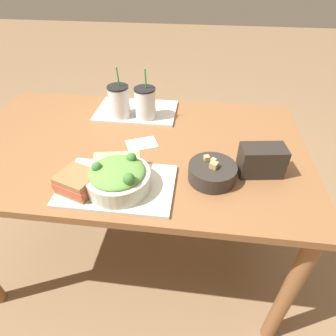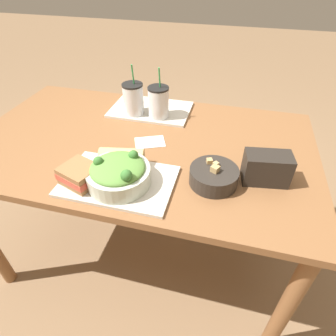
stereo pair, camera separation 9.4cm
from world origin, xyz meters
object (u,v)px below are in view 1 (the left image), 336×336
at_px(drink_cup_red, 145,104).
at_px(drink_cup_dark, 119,102).
at_px(baguette_near, 118,160).
at_px(soup_bowl, 212,172).
at_px(napkin_folded, 142,143).
at_px(sandwich_near, 78,182).
at_px(chip_bag, 262,160).
at_px(salad_bowl, 118,177).

bearing_deg(drink_cup_red, drink_cup_dark, 180.00).
relative_size(baguette_near, drink_cup_dark, 0.72).
bearing_deg(soup_bowl, napkin_folded, 146.65).
bearing_deg(sandwich_near, chip_bag, 35.23).
bearing_deg(chip_bag, drink_cup_dark, 142.09).
distance_m(sandwich_near, baguette_near, 0.17).
relative_size(drink_cup_red, napkin_folded, 1.58).
bearing_deg(baguette_near, drink_cup_dark, 2.90).
height_order(baguette_near, chip_bag, chip_bag).
bearing_deg(drink_cup_red, soup_bowl, -51.91).
height_order(salad_bowl, baguette_near, salad_bowl).
xyz_separation_m(soup_bowl, drink_cup_dark, (-0.44, 0.40, 0.05)).
xyz_separation_m(salad_bowl, baguette_near, (-0.03, 0.10, -0.01)).
distance_m(sandwich_near, drink_cup_red, 0.54).
xyz_separation_m(baguette_near, drink_cup_red, (0.03, 0.39, 0.04)).
bearing_deg(soup_bowl, salad_bowl, -163.16).
relative_size(salad_bowl, chip_bag, 1.30).
height_order(salad_bowl, soup_bowl, salad_bowl).
relative_size(baguette_near, chip_bag, 1.03).
distance_m(drink_cup_red, napkin_folded, 0.22).
xyz_separation_m(baguette_near, chip_bag, (0.52, 0.05, 0.01)).
relative_size(salad_bowl, baguette_near, 1.26).
distance_m(salad_bowl, sandwich_near, 0.14).
bearing_deg(baguette_near, sandwich_near, 130.98).
bearing_deg(napkin_folded, drink_cup_red, 95.64).
bearing_deg(soup_bowl, chip_bag, 18.51).
xyz_separation_m(drink_cup_red, napkin_folded, (0.02, -0.21, -0.08)).
relative_size(baguette_near, napkin_folded, 1.16).
bearing_deg(napkin_folded, chip_bag, -16.13).
xyz_separation_m(baguette_near, drink_cup_dark, (-0.10, 0.39, 0.04)).
height_order(salad_bowl, drink_cup_dark, drink_cup_dark).
bearing_deg(chip_bag, napkin_folded, 155.19).
bearing_deg(sandwich_near, soup_bowl, 34.35).
relative_size(sandwich_near, drink_cup_red, 0.65).
relative_size(drink_cup_dark, chip_bag, 1.42).
bearing_deg(salad_bowl, sandwich_near, -168.06).
height_order(sandwich_near, drink_cup_red, drink_cup_red).
height_order(soup_bowl, napkin_folded, soup_bowl).
height_order(sandwich_near, napkin_folded, sandwich_near).
bearing_deg(chip_bag, baguette_near, 176.75).
distance_m(soup_bowl, napkin_folded, 0.35).
bearing_deg(drink_cup_dark, soup_bowl, -42.43).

